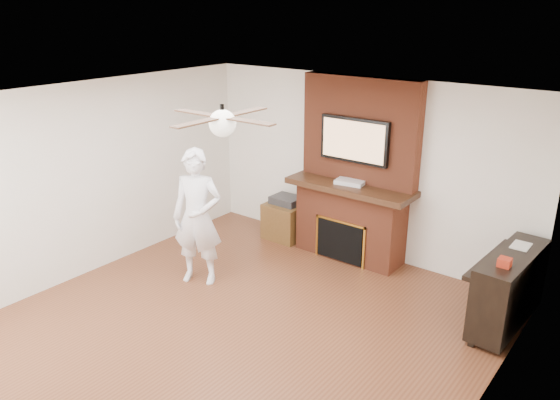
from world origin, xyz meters
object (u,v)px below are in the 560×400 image
Objects in this scene: side_table at (287,218)px; piano at (508,288)px; fireplace at (354,188)px; person at (197,217)px.

side_table is 3.43m from piano.
fireplace reaches higher than side_table.
fireplace is at bearing 3.73° from side_table.
piano is (2.29, -0.55, -0.53)m from fireplace.
fireplace reaches higher than piano.
fireplace is 2.19m from person.
side_table is at bearing -176.51° from fireplace.
person is at bearing -121.58° from fireplace.
piano is at bearing -13.46° from fireplace.
side_table is (-1.10, -0.07, -0.69)m from fireplace.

